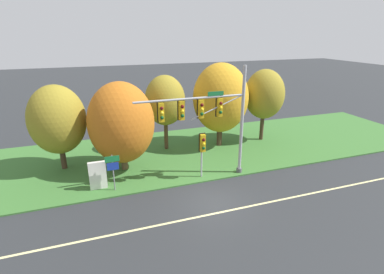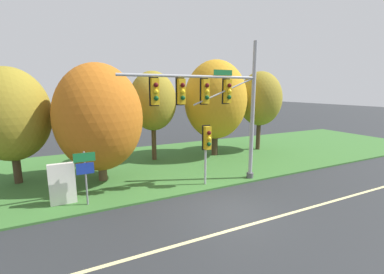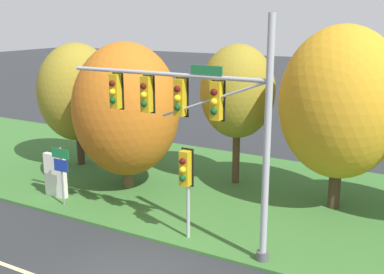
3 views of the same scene
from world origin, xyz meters
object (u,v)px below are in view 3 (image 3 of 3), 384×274
tree_left_of_mast (126,110)px  tree_behind_signpost (238,92)px  pedestrian_signal_near_kerb (186,174)px  tree_mid_verge (341,103)px  tree_nearest_road (77,93)px  route_sign_post (61,167)px  info_kiosk (56,175)px  traffic_signal_mast (196,112)px

tree_left_of_mast → tree_behind_signpost: bearing=36.5°
pedestrian_signal_near_kerb → tree_mid_verge: (3.79, 5.50, 1.93)m
tree_nearest_road → tree_behind_signpost: size_ratio=0.98×
tree_nearest_road → tree_mid_verge: size_ratio=0.86×
tree_nearest_road → tree_behind_signpost: tree_behind_signpost is taller
route_sign_post → tree_nearest_road: bearing=124.9°
route_sign_post → info_kiosk: 1.33m
tree_nearest_road → tree_mid_verge: 13.11m
info_kiosk → traffic_signal_mast: bearing=-6.9°
tree_left_of_mast → info_kiosk: 4.16m
pedestrian_signal_near_kerb → route_sign_post: size_ratio=1.34×
traffic_signal_mast → pedestrian_signal_near_kerb: traffic_signal_mast is taller
pedestrian_signal_near_kerb → tree_left_of_mast: size_ratio=0.50×
tree_nearest_road → info_kiosk: (2.30, -4.10, -2.86)m
tree_nearest_road → tree_behind_signpost: (8.34, 1.36, 0.49)m
route_sign_post → tree_left_of_mast: 3.79m
tree_behind_signpost → tree_mid_verge: (4.75, -0.78, 0.04)m
tree_nearest_road → pedestrian_signal_near_kerb: bearing=-27.9°
pedestrian_signal_near_kerb → tree_behind_signpost: 6.63m
tree_mid_verge → pedestrian_signal_near_kerb: bearing=-124.6°
tree_nearest_road → tree_left_of_mast: (4.32, -1.61, -0.21)m
traffic_signal_mast → tree_mid_verge: size_ratio=1.05×
tree_nearest_road → tree_left_of_mast: tree_left_of_mast is taller
tree_left_of_mast → tree_mid_verge: tree_mid_verge is taller
tree_nearest_road → tree_mid_verge: (13.09, 0.58, 0.53)m
traffic_signal_mast → tree_mid_verge: traffic_signal_mast is taller
tree_left_of_mast → pedestrian_signal_near_kerb: bearing=-33.6°
tree_behind_signpost → info_kiosk: (-6.03, -5.46, -3.36)m
traffic_signal_mast → tree_mid_verge: bearing=58.9°
tree_mid_verge → info_kiosk: (-10.78, -4.68, -3.39)m
pedestrian_signal_near_kerb → info_kiosk: size_ratio=1.73×
pedestrian_signal_near_kerb → tree_left_of_mast: tree_left_of_mast is taller
traffic_signal_mast → tree_nearest_road: traffic_signal_mast is taller
tree_nearest_road → traffic_signal_mast: bearing=-27.2°
tree_nearest_road → tree_left_of_mast: size_ratio=0.96×
tree_behind_signpost → tree_mid_verge: bearing=-9.3°
tree_nearest_road → tree_mid_verge: bearing=2.5°
traffic_signal_mast → info_kiosk: bearing=173.1°
tree_mid_verge → info_kiosk: size_ratio=3.87×
tree_left_of_mast → info_kiosk: size_ratio=3.46×
tree_nearest_road → route_sign_post: bearing=-55.1°
traffic_signal_mast → tree_mid_verge: 6.51m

